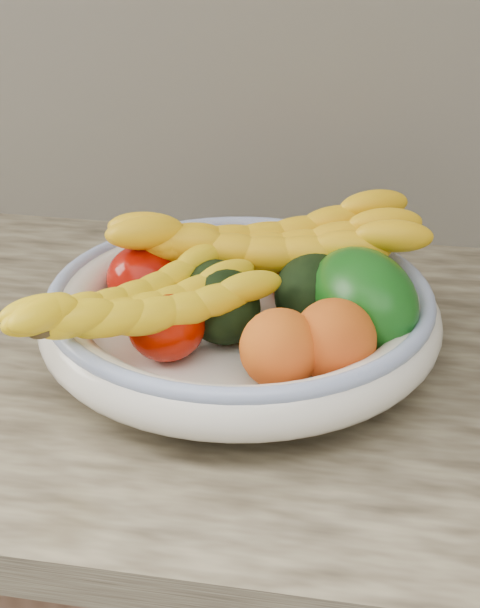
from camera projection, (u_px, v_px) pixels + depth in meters
name	position (u px, v px, depth m)	size (l,w,h in m)	color
fruit_bowl	(240.00, 314.00, 0.91)	(0.39, 0.39, 0.08)	white
clementine_back_left	(230.00, 264.00, 1.00)	(0.05, 0.05, 0.04)	#F15205
clementine_back_right	(285.00, 272.00, 0.98)	(0.05, 0.05, 0.05)	#FE5A05
tomato_left	(144.00, 278.00, 0.95)	(0.08, 0.08, 0.07)	#A30C03
tomato_near_left	(166.00, 326.00, 0.86)	(0.07, 0.07, 0.07)	#AA0F00
avocado_center	(219.00, 302.00, 0.90)	(0.08, 0.11, 0.08)	black
avocado_right	(314.00, 290.00, 0.92)	(0.08, 0.11, 0.08)	black
green_mango	(363.00, 300.00, 0.87)	(0.09, 0.13, 0.10)	#0D490E
peach_front	(280.00, 348.00, 0.81)	(0.07, 0.07, 0.07)	orange
peach_right	(334.00, 340.00, 0.82)	(0.08, 0.08, 0.08)	orange
banana_bunch_back	(266.00, 251.00, 0.95)	(0.34, 0.12, 0.09)	yellow
banana_bunch_front	(139.00, 312.00, 0.84)	(0.27, 0.11, 0.08)	yellow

